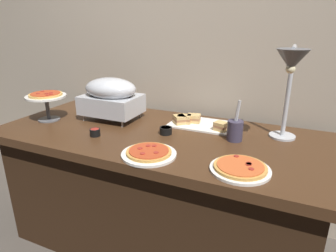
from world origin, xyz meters
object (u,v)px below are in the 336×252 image
Objects in this scene: pizza_plate_raised_stand at (46,98)px; sauce_cup_near at (166,130)px; pizza_plate_front at (149,153)px; chafing_dish at (111,96)px; heat_lamp at (291,71)px; sandwich_platter at (198,122)px; sauce_cup_far at (95,132)px; pizza_plate_center at (240,168)px; utensil_holder at (235,130)px.

pizza_plate_raised_stand reaches higher than sauce_cup_near.
pizza_plate_front is at bearing -13.95° from pizza_plate_raised_stand.
heat_lamp is (1.05, -0.03, 0.23)m from chafing_dish.
sandwich_platter is 0.62m from sauce_cup_far.
sandwich_platter is (-0.35, 0.48, 0.01)m from pizza_plate_center.
chafing_dish is 6.30× the size of sauce_cup_far.
chafing_dish is 0.47m from sauce_cup_near.
pizza_plate_raised_stand is 1.19m from utensil_holder.
pizza_plate_raised_stand reaches higher than sandwich_platter.
sandwich_platter is at bearing 165.40° from heat_lamp.
sauce_cup_far is (0.09, -0.30, -0.13)m from chafing_dish.
pizza_plate_raised_stand is 0.81m from sauce_cup_near.
sauce_cup_far is (-0.47, -0.40, 0.00)m from sandwich_platter.
utensil_holder is at bearing 19.51° from sauce_cup_far.
pizza_plate_front is 0.67× the size of sandwich_platter.
utensil_holder is (0.26, -0.14, 0.04)m from sandwich_platter.
pizza_plate_raised_stand is 0.48m from sauce_cup_far.
sauce_cup_near is at bearing -172.30° from heat_lamp.
pizza_plate_raised_stand reaches higher than sauce_cup_far.
sauce_cup_near is at bearing -170.19° from utensil_holder.
pizza_plate_center is 0.54m from sauce_cup_near.
sauce_cup_far is (-0.35, -0.19, 0.00)m from sauce_cup_near.
heat_lamp reaches higher than pizza_plate_raised_stand.
pizza_plate_front is at bearing -14.48° from sauce_cup_far.
chafing_dish reaches higher than pizza_plate_raised_stand.
pizza_plate_raised_stand is at bearing 166.51° from sauce_cup_far.
heat_lamp is 1.91× the size of pizza_plate_center.
sandwich_platter is at bearing 17.61° from pizza_plate_raised_stand.
pizza_plate_raised_stand is at bearing -174.07° from sauce_cup_near.
heat_lamp reaches higher than chafing_dish.
heat_lamp is 7.05× the size of sauce_cup_near.
sauce_cup_near is (0.80, 0.08, -0.12)m from pizza_plate_raised_stand.
pizza_plate_raised_stand is 0.97m from sandwich_platter.
pizza_plate_raised_stand is (-1.41, -0.17, -0.24)m from heat_lamp.
utensil_holder is (1.18, 0.15, -0.09)m from pizza_plate_raised_stand.
heat_lamp is 8.62× the size of sauce_cup_far.
pizza_plate_center is at bearing -29.58° from sauce_cup_near.
sauce_cup_far is at bearing -164.03° from heat_lamp.
chafing_dish reaches higher than sandwich_platter.
sauce_cup_near is 0.38m from utensil_holder.
chafing_dish reaches higher than pizza_plate_front.
utensil_holder reaches higher than sauce_cup_far.
sauce_cup_near is (0.44, -0.11, -0.13)m from chafing_dish.
utensil_holder is (-0.10, 0.33, 0.05)m from pizza_plate_center.
heat_lamp reaches higher than utensil_holder.
sauce_cup_near is at bearing -120.11° from sandwich_platter.
pizza_plate_front is 3.75× the size of sauce_cup_near.
chafing_dish is at bearing 166.16° from sauce_cup_near.
chafing_dish is 1.40× the size of pizza_plate_center.
utensil_holder is at bearing 106.16° from pizza_plate_center.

